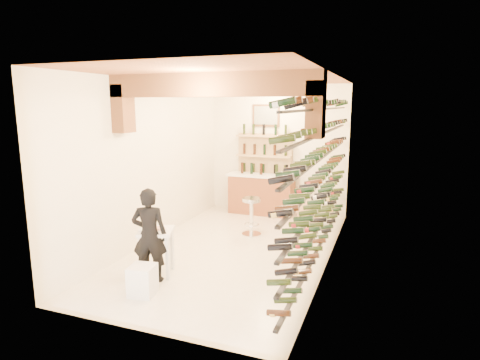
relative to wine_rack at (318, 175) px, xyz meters
The scene contains 11 objects.
ground 2.18m from the wine_rack, behind, with size 6.00×6.00×0.00m, color silver.
room_shell 1.70m from the wine_rack, behind, with size 3.52×6.02×3.21m.
wine_rack is the anchor object (origin of this frame).
back_counter 3.38m from the wine_rack, 124.66° to the left, with size 1.70×0.62×1.29m.
back_shelving 3.44m from the wine_rack, 122.37° to the left, with size 1.40×0.31×2.73m.
tasting_table 2.89m from the wine_rack, 147.30° to the right, with size 0.67×0.67×0.92m.
white_stool 3.31m from the wine_rack, 134.27° to the right, with size 0.35×0.35×0.44m, color white.
person 2.96m from the wine_rack, 143.04° to the right, with size 0.54×0.36×1.48m, color black.
chrome_barstool 2.09m from the wine_rack, 147.98° to the left, with size 0.41×0.41×0.80m.
crate_lower 2.61m from the wine_rack, 104.28° to the left, with size 0.45×0.31×0.27m, color tan.
crate_upper 2.47m from the wine_rack, 104.28° to the left, with size 0.45×0.31×0.26m, color tan.
Camera 1 is at (2.64, -6.77, 2.73)m, focal length 30.03 mm.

